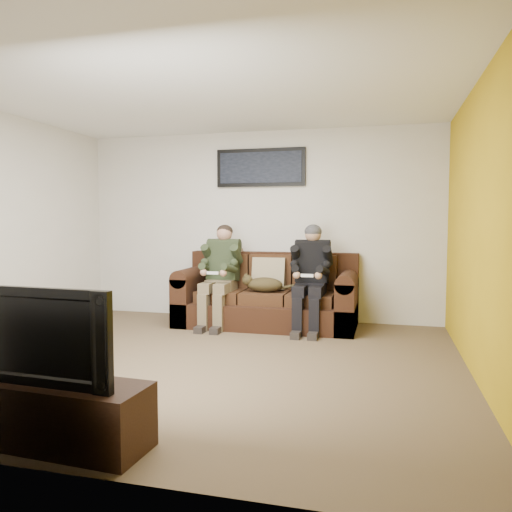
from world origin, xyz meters
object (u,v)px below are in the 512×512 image
(sofa, at_px, (268,298))
(person_left, at_px, (221,269))
(person_right, at_px, (311,271))
(television, at_px, (48,333))
(framed_poster, at_px, (261,168))
(tv_stand, at_px, (51,412))
(cat, at_px, (263,284))

(sofa, xyz_separation_m, person_left, (-0.59, -0.19, 0.39))
(sofa, bearing_deg, person_right, -17.99)
(person_right, bearing_deg, person_left, -179.98)
(television, bearing_deg, sofa, 86.22)
(person_left, bearing_deg, framed_poster, 55.76)
(framed_poster, bearing_deg, person_right, -36.03)
(sofa, height_order, television, television)
(person_left, relative_size, framed_poster, 1.05)
(person_right, bearing_deg, tv_stand, -106.58)
(television, bearing_deg, tv_stand, -86.61)
(cat, relative_size, television, 0.65)
(sofa, height_order, cat, sofa)
(sofa, bearing_deg, framed_poster, 117.52)
(framed_poster, bearing_deg, tv_stand, -93.79)
(television, bearing_deg, framed_poster, 89.60)
(tv_stand, xyz_separation_m, television, (0.00, 0.00, 0.49))
(cat, bearing_deg, sofa, 85.67)
(sofa, distance_m, tv_stand, 3.82)
(person_right, distance_m, cat, 0.64)
(television, bearing_deg, person_left, 95.25)
(cat, bearing_deg, framed_poster, 107.32)
(cat, relative_size, tv_stand, 0.53)
(person_left, relative_size, television, 1.29)
(cat, height_order, television, television)
(sofa, distance_m, television, 3.83)
(person_right, height_order, framed_poster, framed_poster)
(person_right, xyz_separation_m, framed_poster, (-0.79, 0.58, 1.35))
(tv_stand, relative_size, television, 1.23)
(sofa, relative_size, television, 2.26)
(person_right, xyz_separation_m, cat, (-0.61, -0.01, -0.19))
(person_right, distance_m, framed_poster, 1.67)
(cat, height_order, tv_stand, cat)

